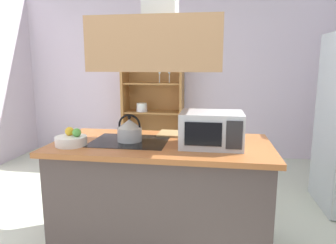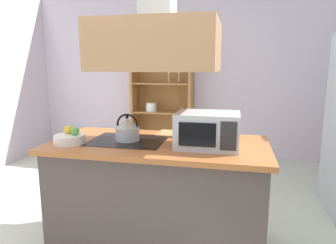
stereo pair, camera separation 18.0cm
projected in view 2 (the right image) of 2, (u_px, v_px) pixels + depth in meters
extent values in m
cube|color=silver|center=(209.00, 75.00, 4.97)|extent=(6.00, 0.12, 2.70)
cube|color=#4C3E3B|center=(159.00, 198.00, 2.49)|extent=(1.63, 0.78, 0.86)
cube|color=#A75D2E|center=(158.00, 145.00, 2.40)|extent=(1.71, 0.86, 0.04)
cube|color=black|center=(128.00, 140.00, 2.45)|extent=(0.60, 0.47, 0.00)
cube|color=#B27F52|center=(158.00, 47.00, 2.27)|extent=(0.90, 0.70, 0.36)
cube|color=#AA733A|center=(135.00, 100.00, 5.05)|extent=(0.04, 0.40, 1.87)
cube|color=#AA733A|center=(191.00, 101.00, 4.85)|extent=(0.04, 0.40, 1.87)
cube|color=#AA733A|center=(162.00, 43.00, 4.78)|extent=(0.98, 0.40, 0.03)
cube|color=#AA733A|center=(163.00, 153.00, 5.11)|extent=(0.98, 0.40, 0.08)
cube|color=#AA733A|center=(165.00, 99.00, 5.13)|extent=(0.98, 0.02, 1.87)
cube|color=#AA733A|center=(162.00, 112.00, 4.98)|extent=(0.90, 0.36, 0.02)
cube|color=#AA733A|center=(162.00, 83.00, 4.90)|extent=(0.90, 0.36, 0.02)
cylinder|color=white|center=(151.00, 110.00, 4.97)|extent=(0.18, 0.18, 0.05)
cylinder|color=white|center=(151.00, 107.00, 4.96)|extent=(0.17, 0.17, 0.05)
cylinder|color=white|center=(151.00, 104.00, 4.95)|extent=(0.16, 0.16, 0.05)
cylinder|color=silver|center=(169.00, 79.00, 4.82)|extent=(0.01, 0.01, 0.12)
cone|color=silver|center=(169.00, 73.00, 4.80)|extent=(0.07, 0.07, 0.08)
cylinder|color=silver|center=(179.00, 79.00, 4.79)|extent=(0.01, 0.01, 0.12)
cone|color=silver|center=(179.00, 73.00, 4.77)|extent=(0.07, 0.07, 0.08)
cylinder|color=#B7BABC|center=(127.00, 134.00, 2.44)|extent=(0.20, 0.20, 0.11)
cone|color=#BBBEB9|center=(127.00, 123.00, 2.43)|extent=(0.19, 0.19, 0.07)
sphere|color=black|center=(127.00, 117.00, 2.42)|extent=(0.03, 0.03, 0.03)
torus|color=black|center=(127.00, 125.00, 2.43)|extent=(0.18, 0.02, 0.18)
cube|color=#A68451|center=(177.00, 134.00, 2.65)|extent=(0.35, 0.25, 0.02)
cube|color=#B7BABF|center=(208.00, 130.00, 2.24)|extent=(0.46, 0.34, 0.26)
cube|color=black|center=(197.00, 135.00, 2.08)|extent=(0.26, 0.01, 0.17)
cube|color=#262628|center=(228.00, 136.00, 2.04)|extent=(0.11, 0.01, 0.20)
cylinder|color=silver|center=(70.00, 139.00, 2.35)|extent=(0.24, 0.24, 0.07)
sphere|color=#55A643|center=(75.00, 131.00, 2.33)|extent=(0.07, 0.07, 0.07)
sphere|color=gold|center=(69.00, 130.00, 2.38)|extent=(0.07, 0.07, 0.07)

